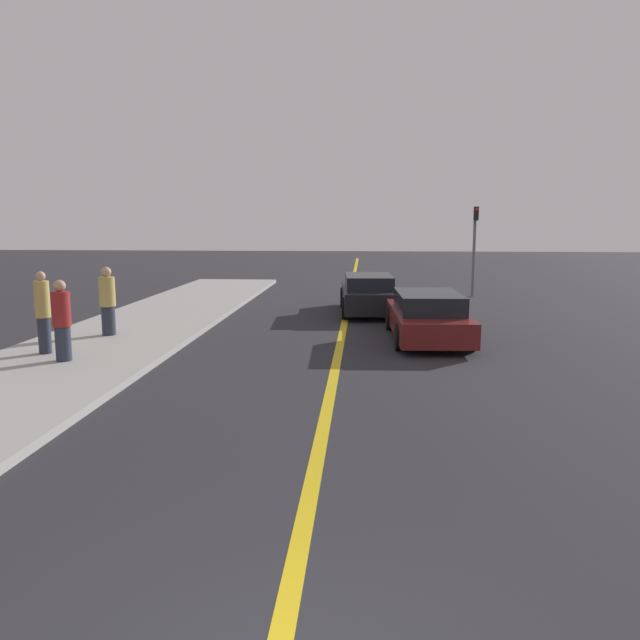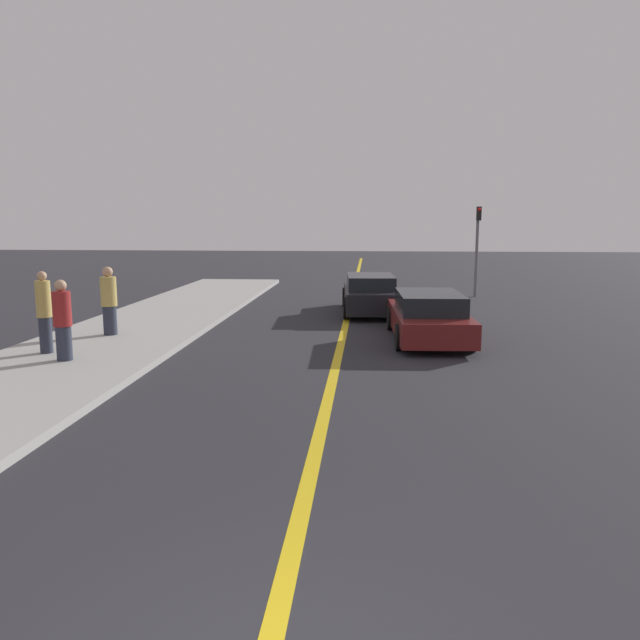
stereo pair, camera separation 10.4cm
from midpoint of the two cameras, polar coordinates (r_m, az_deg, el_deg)
The scene contains 8 objects.
road_center_line at distance 21.76m, azimuth 2.35°, elevation 0.92°, with size 0.20×60.00×0.01m.
sidewalk_left at distance 18.64m, azimuth -16.14°, elevation -0.58°, with size 3.89×27.41×0.15m.
car_near_right_lane at distance 16.47m, azimuth 9.61°, elevation 0.31°, with size 2.05×4.69×1.26m.
car_ahead_center at distance 21.03m, azimuth 4.31°, elevation 2.38°, with size 2.03×4.53×1.30m.
pedestrian_near_curb at distance 14.19m, azimuth -22.73°, elevation -0.07°, with size 0.38×0.38×1.72m.
pedestrian_mid_group at distance 15.14m, azimuth -24.18°, elevation 0.65°, with size 0.33×0.33×1.84m.
pedestrian_far_standing at distance 16.99m, azimuth -19.02°, elevation 1.63°, with size 0.41×0.41×1.77m.
traffic_light at distance 26.19m, azimuth 13.84°, elevation 7.01°, with size 0.18×0.40×3.64m.
Camera 1 is at (0.60, -3.54, 3.10)m, focal length 35.00 mm.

